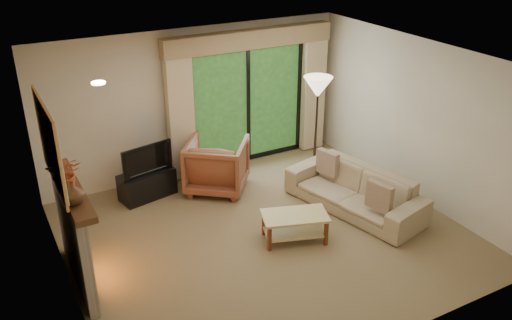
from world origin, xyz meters
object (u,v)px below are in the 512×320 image
armchair (217,165)px  coffee_table (294,227)px  media_console (147,185)px  sofa (355,191)px

armchair → coffee_table: bearing=137.1°
armchair → coffee_table: (0.32, -1.95, -0.24)m
media_console → armchair: armchair is taller
media_console → sofa: 3.38m
media_console → armchair: 1.19m
armchair → coffee_table: 1.99m
armchair → sofa: 2.32m
media_console → coffee_table: 2.68m
media_console → sofa: bearing=-47.3°
sofa → coffee_table: 1.34m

